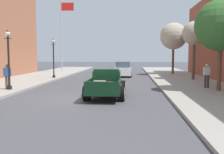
{
  "coord_description": "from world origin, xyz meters",
  "views": [
    {
      "loc": [
        2.48,
        -13.42,
        2.4
      ],
      "look_at": [
        1.28,
        2.14,
        1.0
      ],
      "focal_mm": 39.81,
      "sensor_mm": 36.0,
      "label": 1
    }
  ],
  "objects": [
    {
      "name": "ground_plane",
      "position": [
        0.0,
        0.0,
        0.0
      ],
      "size": [
        140.0,
        140.0,
        0.0
      ],
      "primitive_type": "plane",
      "color": "#47474C"
    },
    {
      "name": "sidewalk_right",
      "position": [
        7.25,
        0.0,
        0.07
      ],
      "size": [
        5.5,
        64.0,
        0.15
      ],
      "primitive_type": "cube",
      "color": "#9E998E",
      "rests_on": "ground"
    },
    {
      "name": "hotrod_truck_dark_green",
      "position": [
        1.06,
        0.88,
        0.75
      ],
      "size": [
        2.22,
        4.96,
        1.58
      ],
      "color": "black",
      "rests_on": "ground"
    },
    {
      "name": "car_background_white",
      "position": [
        1.51,
        14.16,
        0.77
      ],
      "size": [
        2.08,
        4.4,
        1.65
      ],
      "color": "silver",
      "rests_on": "ground"
    },
    {
      "name": "pedestrian_sidewalk_left",
      "position": [
        -5.57,
        2.1,
        1.09
      ],
      "size": [
        0.53,
        0.22,
        1.65
      ],
      "color": "brown",
      "rests_on": "sidewalk_left"
    },
    {
      "name": "pedestrian_sidewalk_right",
      "position": [
        7.66,
        3.96,
        1.09
      ],
      "size": [
        0.53,
        0.22,
        1.65
      ],
      "color": "#333338",
      "rests_on": "sidewalk_right"
    },
    {
      "name": "street_lamp_near",
      "position": [
        -5.4,
        2.04,
        2.39
      ],
      "size": [
        0.5,
        0.32,
        3.85
      ],
      "color": "black",
      "rests_on": "sidewalk_left"
    },
    {
      "name": "street_lamp_far",
      "position": [
        -5.13,
        10.46,
        2.39
      ],
      "size": [
        0.5,
        0.32,
        3.85
      ],
      "color": "black",
      "rests_on": "sidewalk_left"
    },
    {
      "name": "flagpole",
      "position": [
        -6.28,
        18.23,
        5.77
      ],
      "size": [
        1.74,
        0.16,
        9.16
      ],
      "color": "#B2B2B7",
      "rests_on": "sidewalk_left"
    },
    {
      "name": "street_tree_nearest",
      "position": [
        8.0,
        2.59,
        4.21
      ],
      "size": [
        3.21,
        3.21,
        5.68
      ],
      "color": "brown",
      "rests_on": "sidewalk_right"
    },
    {
      "name": "street_tree_second",
      "position": [
        8.13,
        9.64,
        4.29
      ],
      "size": [
        2.15,
        2.15,
        5.27
      ],
      "color": "brown",
      "rests_on": "sidewalk_right"
    },
    {
      "name": "street_tree_third",
      "position": [
        7.33,
        15.98,
        4.53
      ],
      "size": [
        3.08,
        3.08,
        5.95
      ],
      "color": "brown",
      "rests_on": "sidewalk_right"
    }
  ]
}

